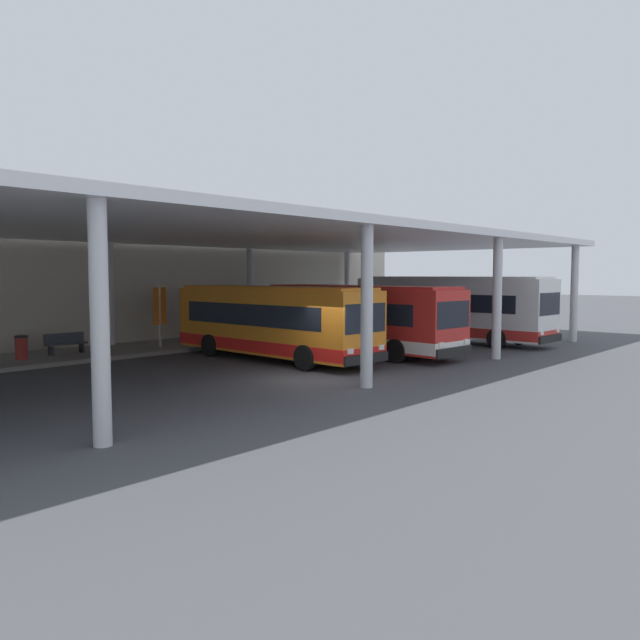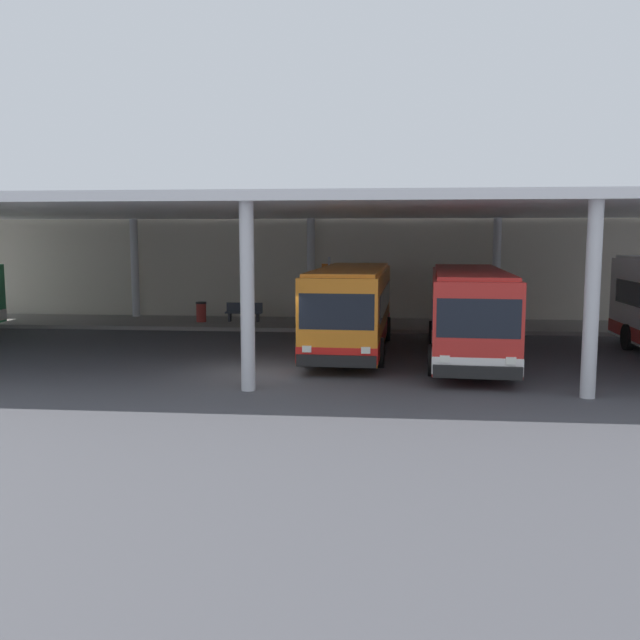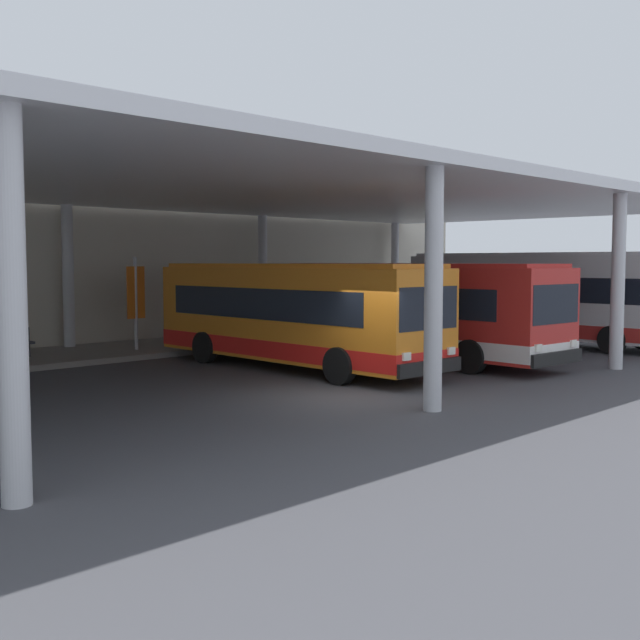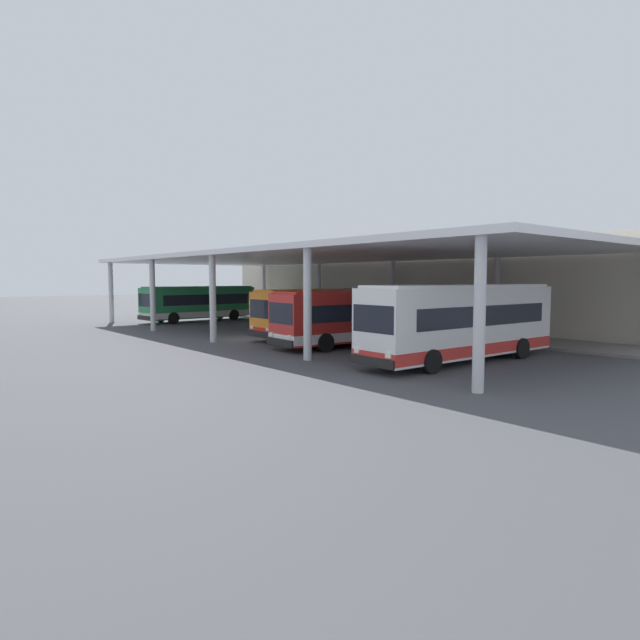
# 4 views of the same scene
# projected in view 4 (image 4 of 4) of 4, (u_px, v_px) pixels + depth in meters

# --- Properties ---
(ground_plane) EXTENTS (200.00, 200.00, 0.00)m
(ground_plane) POSITION_uv_depth(u_px,v_px,m) (249.00, 339.00, 33.45)
(ground_plane) COLOR #47474C
(platform_kerb) EXTENTS (42.00, 4.50, 0.18)m
(platform_kerb) POSITION_uv_depth(u_px,v_px,m) (377.00, 327.00, 40.94)
(platform_kerb) COLOR gray
(platform_kerb) RESTS_ON ground
(station_building_facade) EXTENTS (48.00, 1.60, 6.58)m
(station_building_facade) POSITION_uv_depth(u_px,v_px,m) (405.00, 286.00, 42.76)
(station_building_facade) COLOR beige
(station_building_facade) RESTS_ON ground
(canopy_shelter) EXTENTS (40.00, 17.00, 5.55)m
(canopy_shelter) POSITION_uv_depth(u_px,v_px,m) (315.00, 258.00, 36.55)
(canopy_shelter) COLOR silver
(canopy_shelter) RESTS_ON ground
(bus_nearest_bay) EXTENTS (3.09, 10.64, 3.17)m
(bus_nearest_bay) POSITION_uv_depth(u_px,v_px,m) (199.00, 303.00, 47.55)
(bus_nearest_bay) COLOR #28844C
(bus_nearest_bay) RESTS_ON ground
(bus_second_bay) EXTENTS (3.00, 10.62, 3.17)m
(bus_second_bay) POSITION_uv_depth(u_px,v_px,m) (328.00, 312.00, 34.27)
(bus_second_bay) COLOR orange
(bus_second_bay) RESTS_ON ground
(bus_middle_bay) EXTENTS (3.19, 10.67, 3.17)m
(bus_middle_bay) POSITION_uv_depth(u_px,v_px,m) (357.00, 317.00, 30.19)
(bus_middle_bay) COLOR red
(bus_middle_bay) RESTS_ON ground
(bus_far_bay) EXTENTS (2.98, 11.41, 3.57)m
(bus_far_bay) POSITION_uv_depth(u_px,v_px,m) (461.00, 322.00, 24.13)
(bus_far_bay) COLOR white
(bus_far_bay) RESTS_ON ground
(bench_waiting) EXTENTS (1.80, 0.45, 0.92)m
(bench_waiting) POSITION_uv_depth(u_px,v_px,m) (350.00, 317.00, 43.33)
(bench_waiting) COLOR #383D47
(bench_waiting) RESTS_ON platform_kerb
(trash_bin) EXTENTS (0.52, 0.52, 0.98)m
(trash_bin) POSITION_uv_depth(u_px,v_px,m) (331.00, 316.00, 44.67)
(trash_bin) COLOR maroon
(trash_bin) RESTS_ON platform_kerb
(banner_sign) EXTENTS (0.70, 0.12, 3.20)m
(banner_sign) POSITION_uv_depth(u_px,v_px,m) (381.00, 304.00, 39.39)
(banner_sign) COLOR #B2B2B7
(banner_sign) RESTS_ON platform_kerb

